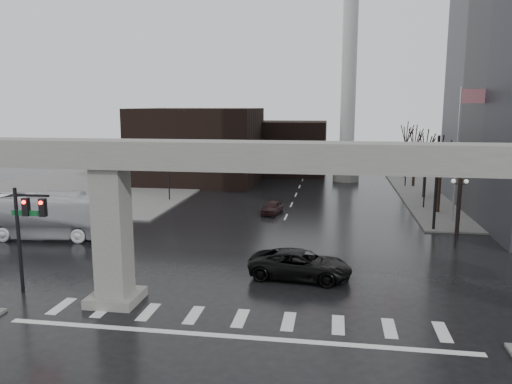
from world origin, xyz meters
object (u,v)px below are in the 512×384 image
Objects in this scene: signal_mast_arm at (390,161)px; pickup_truck at (300,265)px; city_bus at (42,215)px; far_car at (272,207)px.

pickup_truck is (-6.47, -13.51, -4.97)m from signal_mast_arm.
signal_mast_arm is at bearing -79.98° from city_bus.
signal_mast_arm is 12.46m from far_car.
signal_mast_arm is at bearing -19.64° from pickup_truck.
far_car is (16.92, 11.66, -1.18)m from city_bus.
signal_mast_arm is at bearing -12.68° from far_car.
pickup_truck is 0.47× the size of city_bus.
far_car is (-3.98, 17.89, -0.22)m from pickup_truck.
pickup_truck is at bearing -115.60° from signal_mast_arm.
city_bus is 20.58m from far_car.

